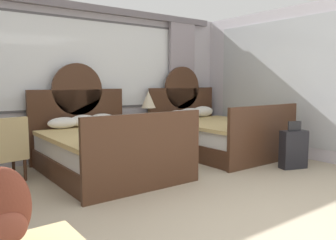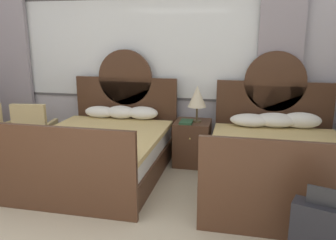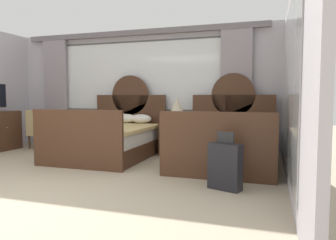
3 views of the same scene
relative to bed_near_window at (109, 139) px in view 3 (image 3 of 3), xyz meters
The scene contains 10 objects.
wall_back_window 1.60m from the bed_near_window, 83.00° to the left, with size 6.23×0.22×2.70m.
wall_right_mirror 3.65m from the bed_near_window, 20.62° to the right, with size 0.08×4.88×2.70m.
bed_near_window is the anchor object (origin of this frame).
bed_near_mirror 2.29m from the bed_near_window, ahead, with size 1.68×2.18×1.67m.
nightstand_between_beds 1.31m from the bed_near_window, 29.31° to the left, with size 0.52×0.54×0.66m.
table_lamp_on_nightstand 1.52m from the bed_near_window, 28.23° to the left, with size 0.27×0.27×0.53m.
book_on_nightstand 1.24m from the bed_near_window, 26.81° to the left, with size 0.18×0.26×0.03m.
armchair_by_window_left 1.36m from the bed_near_window, 163.24° to the left, with size 0.59×0.59×0.89m.
armchair_by_window_centre 2.02m from the bed_near_window, 168.77° to the left, with size 0.59×0.59×0.89m.
suitcase_on_floor 2.92m from the bed_near_window, 31.75° to the right, with size 0.45×0.31×0.75m.
Camera 3 is at (2.86, -2.45, 1.19)m, focal length 33.81 mm.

